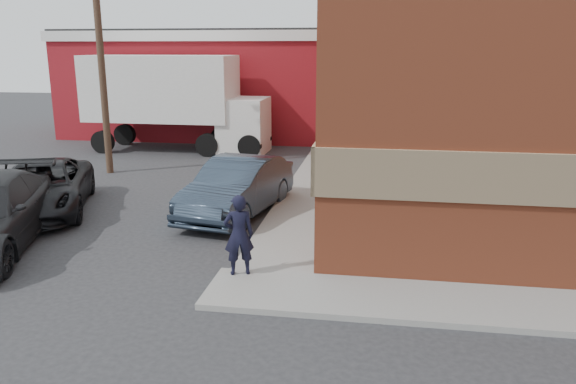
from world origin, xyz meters
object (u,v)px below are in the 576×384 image
at_px(brick_building, 563,48).
at_px(suv_a, 42,188).
at_px(warehouse, 222,82).
at_px(box_truck, 179,97).
at_px(man, 239,235).
at_px(sedan, 238,187).
at_px(utility_pole, 100,46).

relative_size(brick_building, suv_a, 3.42).
height_order(brick_building, warehouse, brick_building).
bearing_deg(warehouse, brick_building, -37.20).
height_order(suv_a, box_truck, box_truck).
bearing_deg(man, suv_a, -49.46).
distance_m(sedan, suv_a, 5.74).
height_order(brick_building, utility_pole, brick_building).
bearing_deg(box_truck, suv_a, -92.52).
height_order(brick_building, box_truck, brick_building).
distance_m(warehouse, sedan, 16.48).
bearing_deg(suv_a, man, -51.69).
bearing_deg(warehouse, suv_a, -93.21).
height_order(brick_building, sedan, brick_building).
height_order(man, sedan, man).
distance_m(brick_building, utility_pole, 16.00).
xyz_separation_m(brick_building, box_truck, (-14.88, 4.98, -2.17)).
bearing_deg(sedan, man, -65.22).
distance_m(suv_a, box_truck, 10.50).
bearing_deg(brick_building, suv_a, -160.86).
relative_size(warehouse, suv_a, 3.06).
bearing_deg(box_truck, brick_building, -18.07).
bearing_deg(utility_pole, brick_building, -0.02).
height_order(warehouse, suv_a, warehouse).
bearing_deg(man, sedan, -95.44).
bearing_deg(suv_a, box_truck, 64.85).
bearing_deg(box_truck, man, -65.51).
height_order(brick_building, suv_a, brick_building).
relative_size(utility_pole, suv_a, 1.69).
relative_size(man, suv_a, 0.32).
xyz_separation_m(man, box_truck, (-6.35, 14.23, 1.54)).
xyz_separation_m(brick_building, utility_pole, (-16.00, 0.00, 0.06)).
height_order(man, box_truck, box_truck).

